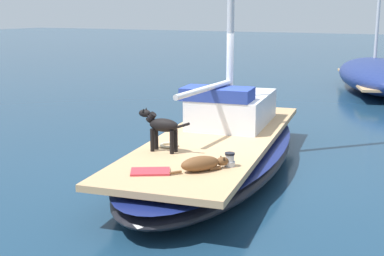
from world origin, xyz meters
The scene contains 9 objects.
ground_plane centered at (0.00, 0.00, 0.00)m, with size 120.00×120.00×0.00m, color navy.
sailboat_main centered at (0.00, 0.00, 0.34)m, with size 3.60×7.54×0.66m.
cabin_house centered at (-0.19, 1.10, 1.01)m, with size 1.72×2.41×0.84m.
dog_black centered at (-0.36, -1.40, 1.08)m, with size 0.94×0.23×0.70m.
dog_brown centered at (0.72, -2.07, 0.77)m, with size 0.64×0.81×0.22m.
deck_winch centered at (0.99, -1.69, 0.76)m, with size 0.16×0.16×0.21m.
coiled_rope centered at (-0.40, -1.07, 0.68)m, with size 0.32×0.32×0.04m, color beige.
deck_towel centered at (0.10, -2.50, 0.68)m, with size 0.56×0.36×0.03m, color #C6333D.
moored_boat_far_astern centered at (1.10, 11.69, 0.61)m, with size 4.74×7.42×8.37m.
Camera 1 is at (4.01, -8.75, 2.95)m, focal length 49.94 mm.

